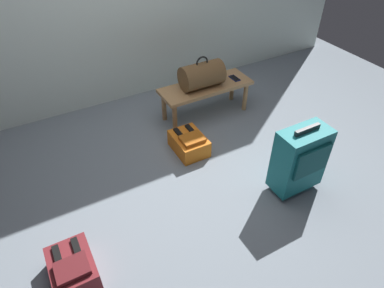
{
  "coord_description": "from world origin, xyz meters",
  "views": [
    {
      "loc": [
        -1.07,
        -1.9,
        2.15
      ],
      "look_at": [
        0.04,
        0.11,
        0.25
      ],
      "focal_mm": 31.46,
      "sensor_mm": 36.0,
      "label": 1
    }
  ],
  "objects_px": {
    "bench": "(206,90)",
    "backpack_maroon": "(73,269)",
    "cell_phone": "(235,78)",
    "suitcase_upright_teal": "(300,159)",
    "backpack_orange": "(189,143)",
    "duffel_bag_brown": "(202,75)"
  },
  "relations": [
    {
      "from": "bench",
      "to": "duffel_bag_brown",
      "type": "height_order",
      "value": "duffel_bag_brown"
    },
    {
      "from": "backpack_orange",
      "to": "suitcase_upright_teal",
      "type": "bearing_deg",
      "value": -57.54
    },
    {
      "from": "duffel_bag_brown",
      "to": "backpack_maroon",
      "type": "height_order",
      "value": "duffel_bag_brown"
    },
    {
      "from": "backpack_maroon",
      "to": "backpack_orange",
      "type": "xyz_separation_m",
      "value": [
        1.3,
        0.78,
        0.0
      ]
    },
    {
      "from": "bench",
      "to": "duffel_bag_brown",
      "type": "relative_size",
      "value": 2.27
    },
    {
      "from": "cell_phone",
      "to": "backpack_orange",
      "type": "distance_m",
      "value": 0.96
    },
    {
      "from": "backpack_orange",
      "to": "duffel_bag_brown",
      "type": "bearing_deg",
      "value": 49.03
    },
    {
      "from": "suitcase_upright_teal",
      "to": "backpack_orange",
      "type": "height_order",
      "value": "suitcase_upright_teal"
    },
    {
      "from": "cell_phone",
      "to": "backpack_maroon",
      "type": "distance_m",
      "value": 2.45
    },
    {
      "from": "suitcase_upright_teal",
      "to": "backpack_orange",
      "type": "bearing_deg",
      "value": 122.46
    },
    {
      "from": "backpack_maroon",
      "to": "backpack_orange",
      "type": "bearing_deg",
      "value": 31.07
    },
    {
      "from": "bench",
      "to": "backpack_orange",
      "type": "xyz_separation_m",
      "value": [
        -0.46,
        -0.47,
        -0.22
      ]
    },
    {
      "from": "bench",
      "to": "backpack_orange",
      "type": "relative_size",
      "value": 2.63
    },
    {
      "from": "backpack_maroon",
      "to": "bench",
      "type": "bearing_deg",
      "value": 35.41
    },
    {
      "from": "suitcase_upright_teal",
      "to": "backpack_maroon",
      "type": "bearing_deg",
      "value": 177.47
    },
    {
      "from": "bench",
      "to": "cell_phone",
      "type": "distance_m",
      "value": 0.35
    },
    {
      "from": "duffel_bag_brown",
      "to": "backpack_orange",
      "type": "height_order",
      "value": "duffel_bag_brown"
    },
    {
      "from": "bench",
      "to": "backpack_orange",
      "type": "height_order",
      "value": "bench"
    },
    {
      "from": "duffel_bag_brown",
      "to": "backpack_maroon",
      "type": "distance_m",
      "value": 2.16
    },
    {
      "from": "duffel_bag_brown",
      "to": "suitcase_upright_teal",
      "type": "bearing_deg",
      "value": -83.78
    },
    {
      "from": "cell_phone",
      "to": "duffel_bag_brown",
      "type": "bearing_deg",
      "value": 176.11
    },
    {
      "from": "bench",
      "to": "backpack_maroon",
      "type": "xyz_separation_m",
      "value": [
        -1.76,
        -1.25,
        -0.22
      ]
    }
  ]
}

